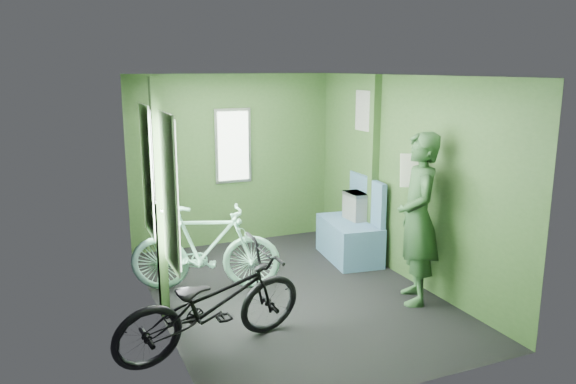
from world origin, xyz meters
The scene contains 6 objects.
room centered at (-0.04, 0.04, 1.44)m, with size 4.00×4.02×2.31m.
bicycle_black centered at (-1.12, -0.91, 0.00)m, with size 0.60×1.73×0.91m, color black.
bicycle_mint centered at (-0.82, 0.44, 0.00)m, with size 0.46×1.61×0.97m, color #85CDB2.
passenger centered at (1.11, -0.67, 0.88)m, with size 0.65×0.76×1.76m.
waste_box centered at (1.26, 0.80, 0.42)m, with size 0.25×0.35×0.84m, color slate.
bench_seat centered at (1.15, 0.74, 0.31)m, with size 0.67×1.04×1.04m.
Camera 1 is at (-2.27, -5.19, 2.39)m, focal length 35.00 mm.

